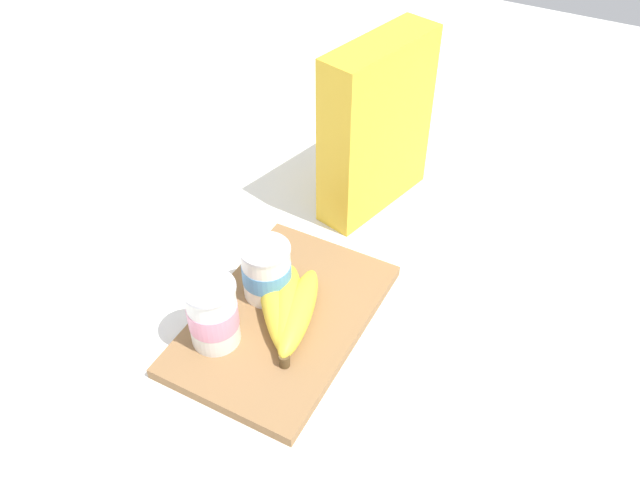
% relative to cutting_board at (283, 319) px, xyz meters
% --- Properties ---
extents(ground_plane, '(2.40, 2.40, 0.00)m').
position_rel_cutting_board_xyz_m(ground_plane, '(0.00, 0.00, -0.01)').
color(ground_plane, white).
extents(cutting_board, '(0.31, 0.21, 0.02)m').
position_rel_cutting_board_xyz_m(cutting_board, '(0.00, 0.00, 0.00)').
color(cutting_board, olive).
rests_on(cutting_board, ground_plane).
extents(cereal_box, '(0.21, 0.11, 0.28)m').
position_rel_cutting_board_xyz_m(cereal_box, '(0.30, 0.01, 0.13)').
color(cereal_box, yellow).
rests_on(cereal_box, ground_plane).
extents(yogurt_cup_front, '(0.07, 0.07, 0.10)m').
position_rel_cutting_board_xyz_m(yogurt_cup_front, '(-0.07, 0.05, 0.06)').
color(yogurt_cup_front, white).
rests_on(yogurt_cup_front, cutting_board).
extents(yogurt_cup_back, '(0.07, 0.07, 0.08)m').
position_rel_cutting_board_xyz_m(yogurt_cup_back, '(0.03, 0.04, 0.05)').
color(yogurt_cup_back, white).
rests_on(yogurt_cup_back, cutting_board).
extents(banana_bunch, '(0.16, 0.14, 0.04)m').
position_rel_cutting_board_xyz_m(banana_bunch, '(-0.00, -0.01, 0.03)').
color(banana_bunch, yellow).
rests_on(banana_bunch, cutting_board).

